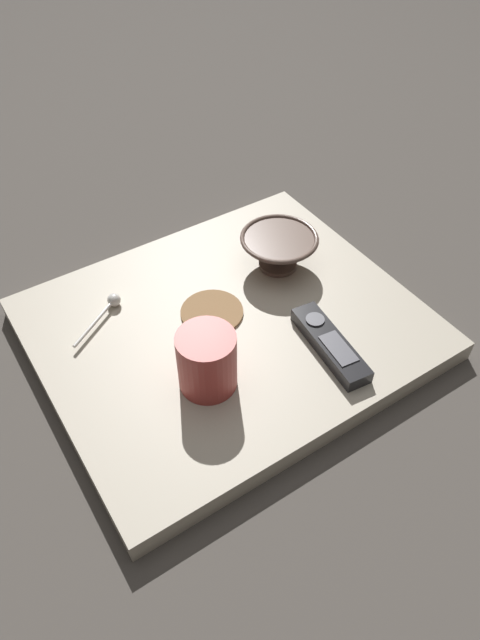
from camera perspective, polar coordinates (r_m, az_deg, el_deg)
ground_plane at (r=1.00m, az=-1.14°, el=-1.59°), size 6.00×6.00×0.00m
table at (r=0.99m, az=-1.16°, el=-0.84°), size 0.53×0.62×0.04m
cereal_bowl at (r=1.06m, az=3.84°, el=7.00°), size 0.14×0.14×0.07m
coffee_mug at (r=0.85m, az=-3.30°, el=-4.08°), size 0.09×0.09×0.10m
teaspoon at (r=1.01m, az=-12.84°, el=1.41°), size 0.08×0.11×0.02m
tv_remote_near at (r=0.93m, az=8.91°, el=-2.38°), size 0.18×0.06×0.03m
drink_coaster at (r=0.99m, az=-2.80°, el=0.80°), size 0.11×0.11×0.01m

